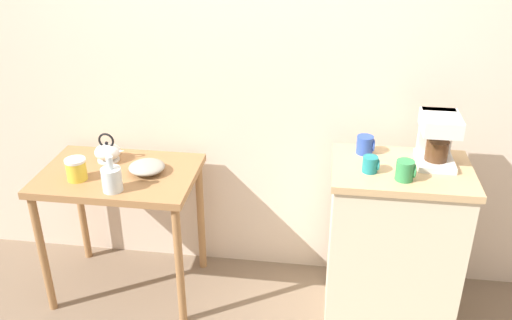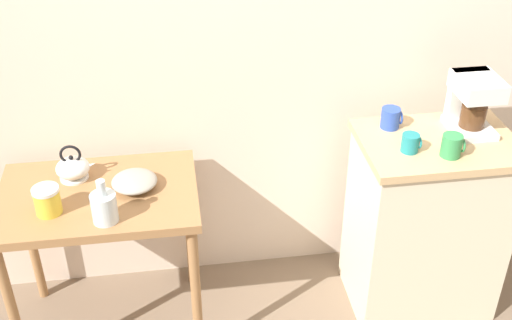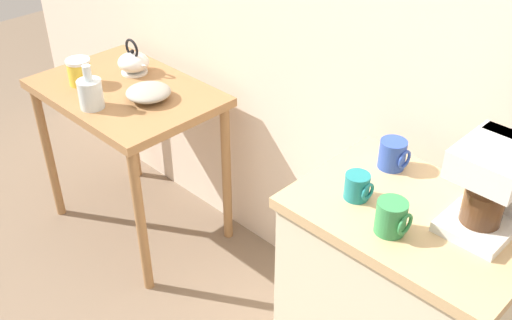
{
  "view_description": "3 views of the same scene",
  "coord_description": "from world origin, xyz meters",
  "views": [
    {
      "loc": [
        0.38,
        -2.49,
        2.16
      ],
      "look_at": [
        0.05,
        -0.08,
        0.95
      ],
      "focal_mm": 38.58,
      "sensor_mm": 36.0,
      "label": 1
    },
    {
      "loc": [
        -0.38,
        -2.27,
        2.37
      ],
      "look_at": [
        -0.05,
        -0.06,
        0.93
      ],
      "focal_mm": 45.23,
      "sensor_mm": 36.0,
      "label": 2
    },
    {
      "loc": [
        1.38,
        -1.29,
        1.99
      ],
      "look_at": [
        0.2,
        -0.09,
        0.87
      ],
      "focal_mm": 42.18,
      "sensor_mm": 36.0,
      "label": 3
    }
  ],
  "objects": [
    {
      "name": "ground_plane",
      "position": [
        0.0,
        0.0,
        0.0
      ],
      "size": [
        8.0,
        8.0,
        0.0
      ],
      "primitive_type": "plane",
      "color": "#7A6651"
    },
    {
      "name": "wooden_table",
      "position": [
        -0.72,
        0.02,
        0.67
      ],
      "size": [
        0.84,
        0.58,
        0.78
      ],
      "color": "#9E7044",
      "rests_on": "ground_plane"
    },
    {
      "name": "bowl_stoneware",
      "position": [
        -0.56,
        0.03,
        0.81
      ],
      "size": [
        0.19,
        0.19,
        0.06
      ],
      "color": "#9E998C",
      "rests_on": "wooden_table"
    },
    {
      "name": "teakettle",
      "position": [
        -0.82,
        0.14,
        0.83
      ],
      "size": [
        0.18,
        0.14,
        0.17
      ],
      "color": "white",
      "rests_on": "wooden_table"
    },
    {
      "name": "glass_carafe_vase",
      "position": [
        -0.67,
        -0.18,
        0.84
      ],
      "size": [
        0.1,
        0.1,
        0.19
      ],
      "color": "silver",
      "rests_on": "wooden_table"
    },
    {
      "name": "canister_enamel",
      "position": [
        -0.9,
        -0.09,
        0.84
      ],
      "size": [
        0.11,
        0.11,
        0.12
      ],
      "color": "gold",
      "rests_on": "wooden_table"
    },
    {
      "name": "coffee_maker",
      "position": [
        0.93,
        0.07,
        1.06
      ],
      "size": [
        0.18,
        0.22,
        0.26
      ],
      "color": "white",
      "rests_on": "kitchen_counter"
    },
    {
      "name": "mug_blue",
      "position": [
        0.59,
        0.13,
        0.97
      ],
      "size": [
        0.09,
        0.08,
        0.09
      ],
      "color": "#2D4CAD",
      "rests_on": "kitchen_counter"
    },
    {
      "name": "mug_dark_teal",
      "position": [
        0.61,
        -0.08,
        0.96
      ],
      "size": [
        0.08,
        0.07,
        0.08
      ],
      "color": "teal",
      "rests_on": "kitchen_counter"
    },
    {
      "name": "mug_tall_green",
      "position": [
        0.76,
        -0.14,
        0.97
      ],
      "size": [
        0.09,
        0.08,
        0.1
      ],
      "color": "#338C4C",
      "rests_on": "kitchen_counter"
    }
  ]
}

